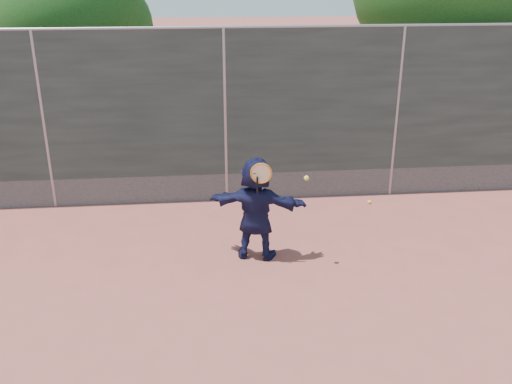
{
  "coord_description": "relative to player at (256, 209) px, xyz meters",
  "views": [
    {
      "loc": [
        -0.4,
        -5.95,
        3.97
      ],
      "look_at": [
        0.31,
        1.34,
        1.0
      ],
      "focal_mm": 40.0,
      "sensor_mm": 36.0,
      "label": 1
    }
  ],
  "objects": [
    {
      "name": "weed_clump",
      "position": [
        -0.02,
        2.04,
        -0.62
      ],
      "size": [
        0.68,
        0.07,
        0.3
      ],
      "color": "#387226",
      "rests_on": "ground"
    },
    {
      "name": "fence",
      "position": [
        -0.31,
        2.16,
        0.83
      ],
      "size": [
        20.0,
        0.06,
        3.03
      ],
      "color": "#38423D",
      "rests_on": "ground"
    },
    {
      "name": "player",
      "position": [
        0.0,
        0.0,
        0.0
      ],
      "size": [
        1.47,
        0.81,
        1.51
      ],
      "primitive_type": "imported",
      "rotation": [
        0.0,
        0.0,
        2.87
      ],
      "color": "#15173B",
      "rests_on": "ground"
    },
    {
      "name": "ground",
      "position": [
        -0.31,
        -1.34,
        -0.75
      ],
      "size": [
        80.0,
        80.0,
        0.0
      ],
      "primitive_type": "plane",
      "color": "#9E4C42",
      "rests_on": "ground"
    },
    {
      "name": "swing_action",
      "position": [
        0.11,
        -0.21,
        0.58
      ],
      "size": [
        0.78,
        0.22,
        0.51
      ],
      "color": "orange",
      "rests_on": "ground"
    },
    {
      "name": "ball_ground",
      "position": [
        2.18,
        1.72,
        -0.72
      ],
      "size": [
        0.07,
        0.07,
        0.07
      ],
      "primitive_type": "sphere",
      "color": "yellow",
      "rests_on": "ground"
    },
    {
      "name": "tree_left",
      "position": [
        -3.16,
        5.21,
        2.19
      ],
      "size": [
        3.15,
        3.0,
        4.53
      ],
      "color": "#382314",
      "rests_on": "ground"
    }
  ]
}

